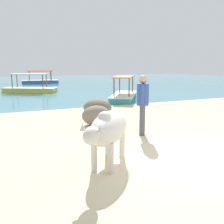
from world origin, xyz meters
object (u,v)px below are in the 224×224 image
cow (108,129)px  boat_blue (40,81)px  boat_teal (124,95)px  boat_yellow (30,88)px  person_standing (143,100)px

cow → boat_blue: size_ratio=0.45×
boat_teal → boat_yellow: size_ratio=0.98×
cow → person_standing: bearing=173.4°
boat_yellow → boat_teal: bearing=-26.5°
boat_teal → boat_yellow: 7.47m
cow → boat_blue: 23.11m
cow → boat_yellow: bearing=-140.7°
person_standing → boat_teal: 7.22m
boat_teal → boat_blue: 14.94m
boat_teal → cow: bearing=-175.2°
boat_teal → boat_yellow: same height
person_standing → boat_blue: (0.52, 21.40, -0.70)m
cow → boat_blue: boat_blue is taller
person_standing → boat_blue: bearing=123.1°
cow → boat_teal: 9.37m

